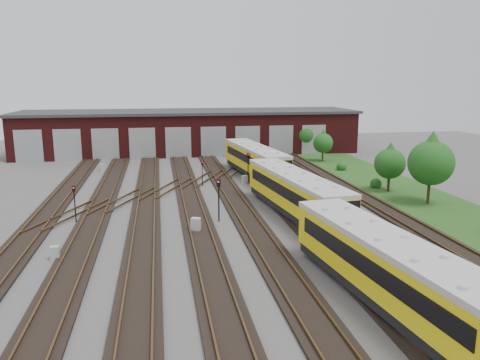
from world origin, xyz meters
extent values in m
plane|color=#4C4946|center=(0.00, 0.00, 0.00)|extent=(120.00, 120.00, 0.00)
cube|color=black|center=(-14.00, 0.00, 0.09)|extent=(2.40, 70.00, 0.18)
cube|color=#513920|center=(-14.72, 0.00, 0.26)|extent=(0.10, 70.00, 0.15)
cube|color=#513920|center=(-13.28, 0.00, 0.26)|extent=(0.10, 70.00, 0.15)
cube|color=black|center=(-10.00, 0.00, 0.09)|extent=(2.40, 70.00, 0.18)
cube|color=#513920|center=(-10.72, 0.00, 0.26)|extent=(0.10, 70.00, 0.15)
cube|color=#513920|center=(-9.28, 0.00, 0.26)|extent=(0.10, 70.00, 0.15)
cube|color=black|center=(-6.00, 0.00, 0.09)|extent=(2.40, 70.00, 0.18)
cube|color=#513920|center=(-6.72, 0.00, 0.26)|extent=(0.10, 70.00, 0.15)
cube|color=#513920|center=(-5.28, 0.00, 0.26)|extent=(0.10, 70.00, 0.15)
cube|color=black|center=(-2.00, 0.00, 0.09)|extent=(2.40, 70.00, 0.18)
cube|color=#513920|center=(-2.72, 0.00, 0.26)|extent=(0.10, 70.00, 0.15)
cube|color=#513920|center=(-1.28, 0.00, 0.26)|extent=(0.10, 70.00, 0.15)
cube|color=black|center=(2.00, 0.00, 0.09)|extent=(2.40, 70.00, 0.18)
cube|color=#513920|center=(1.28, 0.00, 0.26)|extent=(0.10, 70.00, 0.15)
cube|color=#513920|center=(2.72, 0.00, 0.26)|extent=(0.10, 70.00, 0.15)
cube|color=black|center=(6.00, 0.00, 0.09)|extent=(2.40, 70.00, 0.18)
cube|color=#513920|center=(5.28, 0.00, 0.26)|extent=(0.10, 70.00, 0.15)
cube|color=#513920|center=(6.72, 0.00, 0.26)|extent=(0.10, 70.00, 0.15)
cube|color=black|center=(10.00, 0.00, 0.09)|extent=(2.40, 70.00, 0.18)
cube|color=#513920|center=(9.28, 0.00, 0.26)|extent=(0.10, 70.00, 0.15)
cube|color=#513920|center=(10.72, 0.00, 0.26)|extent=(0.10, 70.00, 0.15)
cube|color=black|center=(14.00, 0.00, 0.09)|extent=(2.40, 70.00, 0.18)
cube|color=#513920|center=(13.28, 0.00, 0.26)|extent=(0.10, 70.00, 0.15)
cube|color=#513920|center=(14.72, 0.00, 0.26)|extent=(0.10, 70.00, 0.15)
cube|color=#513920|center=(-8.00, 10.00, 0.26)|extent=(5.40, 9.62, 0.15)
cube|color=#513920|center=(-4.00, 14.00, 0.26)|extent=(5.40, 9.62, 0.15)
cube|color=#513920|center=(0.00, 18.00, 0.26)|extent=(5.40, 9.62, 0.15)
cube|color=#513920|center=(-12.00, 6.00, 0.26)|extent=(5.40, 9.62, 0.15)
cube|color=#513920|center=(4.00, 22.00, 0.26)|extent=(5.40, 9.62, 0.15)
cube|color=#4B1213|center=(0.00, 40.00, 3.00)|extent=(50.00, 12.00, 6.00)
cube|color=#323235|center=(0.00, 40.00, 6.15)|extent=(51.00, 12.50, 0.40)
cube|color=#939698|center=(-22.00, 33.98, 2.20)|extent=(3.60, 0.12, 4.40)
cube|color=#939698|center=(-17.00, 33.98, 2.20)|extent=(3.60, 0.12, 4.40)
cube|color=#939698|center=(-12.00, 33.98, 2.20)|extent=(3.60, 0.12, 4.40)
cube|color=#939698|center=(-7.00, 33.98, 2.20)|extent=(3.60, 0.12, 4.40)
cube|color=#939698|center=(-2.00, 33.98, 2.20)|extent=(3.60, 0.12, 4.40)
cube|color=#939698|center=(3.00, 33.98, 2.20)|extent=(3.60, 0.12, 4.40)
cube|color=#939698|center=(8.00, 33.98, 2.20)|extent=(3.60, 0.12, 4.40)
cube|color=#939698|center=(13.00, 33.98, 2.20)|extent=(3.60, 0.12, 4.40)
cube|color=#939698|center=(18.00, 33.98, 2.20)|extent=(3.60, 0.12, 4.40)
cube|color=#204717|center=(19.00, 10.00, 0.03)|extent=(8.00, 55.00, 0.05)
cube|color=black|center=(6.00, -12.90, 0.64)|extent=(4.19, 15.65, 0.62)
cube|color=yellow|center=(6.00, -12.90, 2.08)|extent=(4.49, 15.68, 2.27)
cube|color=beige|center=(6.00, -12.90, 3.37)|extent=(4.60, 15.69, 0.31)
cube|color=black|center=(4.65, -13.06, 2.34)|extent=(1.67, 13.53, 0.88)
cube|color=black|center=(7.35, -12.74, 2.34)|extent=(1.67, 13.53, 0.88)
cube|color=black|center=(6.00, 3.10, 0.64)|extent=(4.19, 15.65, 0.62)
cube|color=yellow|center=(6.00, 3.10, 2.08)|extent=(4.49, 15.68, 2.27)
cube|color=beige|center=(6.00, 3.10, 3.37)|extent=(4.60, 15.69, 0.31)
cube|color=black|center=(4.65, 2.94, 2.34)|extent=(1.67, 13.53, 0.88)
cube|color=black|center=(7.35, 3.26, 2.34)|extent=(1.67, 13.53, 0.88)
cube|color=black|center=(6.00, 19.10, 0.64)|extent=(4.19, 15.65, 0.62)
cube|color=yellow|center=(6.00, 19.10, 2.08)|extent=(4.49, 15.68, 2.27)
cube|color=beige|center=(6.00, 19.10, 3.37)|extent=(4.60, 15.69, 0.31)
cube|color=black|center=(4.65, 18.94, 2.34)|extent=(1.67, 13.53, 0.88)
cube|color=black|center=(7.35, 19.26, 2.34)|extent=(1.67, 13.53, 0.88)
cylinder|color=black|center=(-11.32, 4.40, 1.23)|extent=(0.09, 0.09, 2.46)
cube|color=black|center=(-11.32, 4.40, 2.69)|extent=(0.24, 0.15, 0.46)
sphere|color=#F80D32|center=(-11.32, 4.31, 2.78)|extent=(0.11, 0.11, 0.11)
cylinder|color=black|center=(-0.27, 2.67, 1.40)|extent=(0.11, 0.11, 2.81)
cube|color=black|center=(-0.27, 2.67, 3.09)|extent=(0.32, 0.25, 0.57)
sphere|color=#F80D32|center=(-0.27, 2.56, 3.21)|extent=(0.14, 0.14, 0.14)
cylinder|color=black|center=(-0.35, 15.56, 1.11)|extent=(0.09, 0.09, 2.22)
cube|color=black|center=(-0.35, 15.56, 2.43)|extent=(0.22, 0.13, 0.43)
sphere|color=#F80D32|center=(-0.35, 15.48, 2.52)|extent=(0.10, 0.10, 0.10)
cylinder|color=black|center=(4.75, 16.75, 1.33)|extent=(0.10, 0.10, 2.67)
cube|color=black|center=(4.75, 16.75, 2.92)|extent=(0.27, 0.19, 0.50)
sphere|color=#F80D32|center=(4.75, 16.65, 3.02)|extent=(0.12, 0.12, 0.12)
cube|color=#ADB1B3|center=(-11.28, -3.54, 0.44)|extent=(0.53, 0.44, 0.87)
cube|color=#ADB1B3|center=(-11.66, 25.57, 0.44)|extent=(0.65, 0.60, 0.89)
cube|color=#ADB1B3|center=(-2.28, 0.28, 0.54)|extent=(0.80, 0.74, 1.08)
cube|color=#ADB1B3|center=(4.23, 15.82, 0.45)|extent=(0.64, 0.58, 0.90)
cube|color=#ADB1B3|center=(8.58, 10.64, 0.55)|extent=(0.73, 0.64, 1.10)
cylinder|color=#352418|center=(16.89, 35.00, 0.78)|extent=(0.21, 0.21, 1.56)
sphere|color=#1A4C15|center=(16.89, 35.00, 2.87)|extent=(3.04, 3.04, 3.04)
cone|color=#1A4C15|center=(16.89, 35.00, 3.95)|extent=(2.61, 2.61, 2.17)
cylinder|color=#352418|center=(17.23, 27.76, 0.69)|extent=(0.23, 0.23, 1.38)
sphere|color=#1A4C15|center=(17.23, 27.76, 2.52)|extent=(2.68, 2.68, 2.68)
cone|color=#1A4C15|center=(17.23, 27.76, 3.48)|extent=(2.30, 2.30, 1.91)
cylinder|color=#352418|center=(18.86, 4.70, 1.02)|extent=(0.25, 0.25, 2.05)
sphere|color=#1A4C15|center=(18.86, 4.70, 3.75)|extent=(3.98, 3.98, 3.98)
cone|color=#1A4C15|center=(18.86, 4.70, 5.17)|extent=(3.41, 3.41, 2.84)
cylinder|color=#352418|center=(17.62, 9.74, 0.78)|extent=(0.27, 0.27, 1.55)
sphere|color=#1A4C15|center=(17.62, 9.74, 2.84)|extent=(3.02, 3.02, 3.02)
cone|color=#1A4C15|center=(17.62, 9.74, 3.92)|extent=(2.59, 2.59, 2.15)
sphere|color=#1A4C15|center=(17.19, 11.56, 0.59)|extent=(1.18, 1.18, 1.18)
sphere|color=#1A4C15|center=(17.35, 21.25, 0.62)|extent=(1.24, 1.24, 1.24)
sphere|color=#1A4C15|center=(18.20, 34.60, 0.65)|extent=(1.30, 1.30, 1.30)
camera|label=1|loc=(-4.70, -32.35, 10.88)|focal=35.00mm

